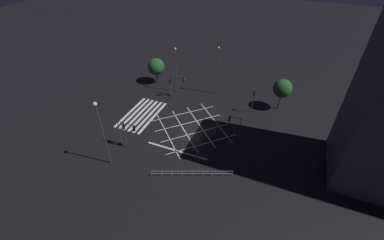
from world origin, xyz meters
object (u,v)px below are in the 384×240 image
street_lamp_west (100,123)px  street_tree_far (283,88)px  traffic_light_se_main (124,131)px  traffic_light_sw_cross (178,81)px  traffic_light_sw_main (170,85)px  street_lamp_east (176,65)px  street_lamp_far (217,66)px  traffic_light_se_cross (127,129)px  street_tree_near (156,67)px  traffic_light_median_north (234,122)px  traffic_light_nw_main (253,97)px

street_lamp_west → street_tree_far: 29.78m
traffic_light_se_main → traffic_light_sw_cross: 15.70m
traffic_light_sw_main → street_lamp_east: (-2.33, 0.24, 2.99)m
traffic_light_sw_main → traffic_light_sw_cross: 1.64m
traffic_light_sw_cross → street_lamp_east: size_ratio=0.51×
traffic_light_sw_cross → street_lamp_far: size_ratio=0.48×
traffic_light_sw_cross → street_lamp_east: 2.98m
traffic_light_se_cross → street_tree_near: 19.48m
traffic_light_sw_cross → street_tree_near: bearing=152.8°
traffic_light_se_cross → street_lamp_far: size_ratio=0.47×
traffic_light_median_north → traffic_light_se_main: bearing=30.1°
traffic_light_sw_main → street_tree_far: bearing=101.1°
traffic_light_se_main → traffic_light_sw_cross: bearing=-3.8°
traffic_light_nw_main → street_lamp_far: bearing=-115.7°
traffic_light_nw_main → street_tree_near: (-3.20, -20.34, 0.46)m
traffic_light_se_cross → street_lamp_west: 5.40m
traffic_light_se_cross → street_tree_far: size_ratio=0.76×
traffic_light_se_main → traffic_light_se_cross: bearing=-57.4°
traffic_light_median_north → street_tree_near: street_tree_near is taller
traffic_light_median_north → traffic_light_se_main: traffic_light_se_main is taller
traffic_light_median_north → street_lamp_east: 16.84m
street_tree_far → traffic_light_sw_cross: bearing=-80.5°
traffic_light_se_main → street_lamp_far: 20.96m
traffic_light_sw_cross → street_tree_near: 7.06m
traffic_light_sw_cross → street_tree_far: street_tree_far is taller
street_lamp_east → street_lamp_far: bearing=106.7°
traffic_light_se_main → traffic_light_sw_cross: (-15.67, 1.04, 0.24)m
traffic_light_median_north → street_tree_near: (-10.87, -19.08, 0.67)m
traffic_light_se_cross → traffic_light_sw_main: bearing=92.4°
street_lamp_far → street_tree_near: street_lamp_far is taller
traffic_light_sw_main → street_lamp_west: size_ratio=0.37×
street_lamp_west → street_lamp_far: (-23.06, 7.58, -1.10)m
traffic_light_median_north → street_tree_far: 12.05m
traffic_light_nw_main → traffic_light_se_cross: 21.34m
traffic_light_nw_main → street_tree_far: street_tree_far is taller
traffic_light_sw_main → street_tree_far: (-3.83, 19.50, 1.51)m
traffic_light_se_main → traffic_light_sw_main: traffic_light_se_main is taller
traffic_light_se_main → street_tree_far: street_tree_far is taller
traffic_light_sw_main → traffic_light_se_cross: bearing=2.4°
traffic_light_se_main → street_tree_near: size_ratio=0.82×
street_lamp_far → street_tree_near: (0.52, -12.60, -2.29)m
traffic_light_median_north → street_lamp_east: bearing=-33.6°
traffic_light_sw_main → street_lamp_far: bearing=120.9°
street_lamp_east → traffic_light_se_cross: bearing=1.3°
traffic_light_se_cross → street_lamp_west: street_lamp_west is taller
traffic_light_sw_cross → traffic_light_sw_main: bearing=-148.3°
traffic_light_sw_main → traffic_light_se_cross: (14.63, 0.62, 0.60)m
traffic_light_se_main → street_tree_far: (-18.71, 19.27, 1.09)m
street_lamp_far → traffic_light_se_cross: bearing=-20.0°
street_lamp_east → street_tree_near: (-1.69, -5.25, -2.08)m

